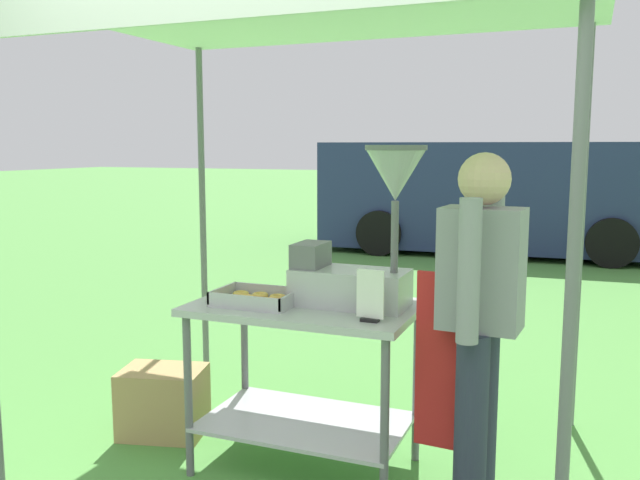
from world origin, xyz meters
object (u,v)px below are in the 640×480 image
at_px(donut_tray, 255,300).
at_px(donut_fryer, 364,242).
at_px(donut_cart, 305,350).
at_px(stall_canopy, 312,17).
at_px(van_navy, 496,195).
at_px(menu_sign, 370,300).
at_px(supply_crate, 163,402).
at_px(vendor, 478,318).

relative_size(donut_tray, donut_fryer, 0.51).
bearing_deg(donut_cart, donut_fryer, 10.42).
distance_m(stall_canopy, donut_fryer, 1.12).
relative_size(donut_fryer, van_navy, 0.15).
height_order(donut_tray, menu_sign, menu_sign).
bearing_deg(van_navy, menu_sign, -86.75).
relative_size(stall_canopy, van_navy, 0.51).
relative_size(donut_cart, donut_fryer, 1.41).
bearing_deg(donut_cart, menu_sign, -26.32).
xyz_separation_m(menu_sign, supply_crate, (-1.31, 0.27, -0.77)).
bearing_deg(donut_tray, stall_canopy, 40.68).
relative_size(donut_tray, menu_sign, 1.69).
distance_m(donut_cart, supply_crate, 1.01).
xyz_separation_m(stall_canopy, menu_sign, (0.40, -0.30, -1.29)).
relative_size(donut_tray, van_navy, 0.08).
height_order(stall_canopy, donut_tray, stall_canopy).
xyz_separation_m(stall_canopy, van_navy, (-0.04, 7.55, -1.37)).
height_order(menu_sign, van_navy, van_navy).
distance_m(stall_canopy, van_navy, 7.68).
distance_m(donut_cart, donut_tray, 0.36).
xyz_separation_m(donut_cart, supply_crate, (-0.91, 0.07, -0.43)).
bearing_deg(menu_sign, stall_canopy, 143.43).
xyz_separation_m(menu_sign, vendor, (0.47, 0.06, -0.05)).
height_order(stall_canopy, supply_crate, stall_canopy).
xyz_separation_m(donut_cart, vendor, (0.87, -0.14, 0.28)).
height_order(donut_cart, van_navy, van_navy).
xyz_separation_m(stall_canopy, vendor, (0.87, -0.24, -1.35)).
bearing_deg(donut_fryer, supply_crate, 179.27).
bearing_deg(donut_tray, donut_cart, 22.91).
bearing_deg(van_navy, stall_canopy, -89.66).
distance_m(stall_canopy, donut_cart, 1.63).
height_order(donut_cart, donut_tray, donut_tray).
distance_m(vendor, supply_crate, 1.93).
bearing_deg(vendor, donut_tray, 177.87).
xyz_separation_m(donut_fryer, vendor, (0.58, -0.19, -0.27)).
xyz_separation_m(donut_cart, donut_tray, (-0.23, -0.10, 0.26)).
distance_m(menu_sign, van_navy, 7.86).
distance_m(donut_tray, supply_crate, 0.99).
bearing_deg(van_navy, donut_fryer, -87.48).
bearing_deg(stall_canopy, van_navy, 90.34).
height_order(donut_tray, van_navy, van_navy).
relative_size(donut_fryer, supply_crate, 1.49).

